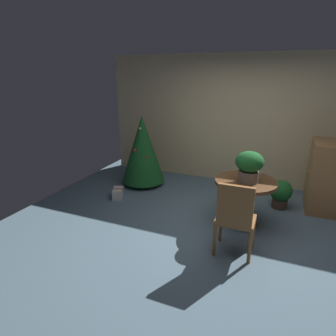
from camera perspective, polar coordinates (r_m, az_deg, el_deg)
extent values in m
plane|color=slate|center=(4.34, 10.55, -12.53)|extent=(6.60, 6.60, 0.00)
cube|color=beige|center=(5.97, 15.85, 9.07)|extent=(6.00, 0.10, 2.60)
cylinder|color=brown|center=(4.62, 14.71, -10.52)|extent=(0.46, 0.46, 0.04)
cylinder|color=brown|center=(4.47, 15.06, -6.79)|extent=(0.20, 0.20, 0.63)
cylinder|color=brown|center=(4.34, 15.43, -2.74)|extent=(0.91, 0.91, 0.05)
cylinder|color=#665B51|center=(4.25, 15.88, -1.63)|extent=(0.29, 0.29, 0.17)
ellipsoid|color=#195623|center=(4.18, 16.15, 1.26)|extent=(0.40, 0.40, 0.30)
sphere|color=#EAD14C|center=(4.22, 18.08, 1.44)|extent=(0.06, 0.06, 0.06)
sphere|color=#EAD14C|center=(4.25, 15.40, 2.00)|extent=(0.07, 0.07, 0.07)
cylinder|color=brown|center=(4.02, 10.56, -11.57)|extent=(0.04, 0.04, 0.44)
cylinder|color=brown|center=(3.98, 16.80, -12.48)|extent=(0.04, 0.04, 0.44)
cylinder|color=brown|center=(3.73, 9.38, -14.14)|extent=(0.04, 0.04, 0.44)
cylinder|color=brown|center=(3.68, 16.17, -15.18)|extent=(0.04, 0.04, 0.44)
cube|color=brown|center=(3.72, 13.50, -10.10)|extent=(0.48, 0.39, 0.05)
cube|color=brown|center=(3.45, 13.37, -7.36)|extent=(0.43, 0.05, 0.50)
cylinder|color=brown|center=(5.97, -4.95, -2.82)|extent=(0.10, 0.10, 0.09)
cone|color=#195623|center=(5.75, -5.15, 3.83)|extent=(0.88, 0.88, 1.34)
sphere|color=silver|center=(5.59, -5.65, 7.96)|extent=(0.05, 0.05, 0.05)
sphere|color=red|center=(5.54, -4.38, 2.19)|extent=(0.04, 0.04, 0.04)
sphere|color=red|center=(5.61, -6.66, 3.58)|extent=(0.07, 0.07, 0.07)
sphere|color=gold|center=(6.11, -4.56, 1.55)|extent=(0.06, 0.06, 0.06)
cube|color=silver|center=(5.39, -10.08, -5.01)|extent=(0.28, 0.35, 0.17)
cube|color=red|center=(5.39, -10.08, -5.01)|extent=(0.17, 0.10, 0.18)
cube|color=#9E6B3D|center=(5.39, 29.06, -1.47)|extent=(0.48, 0.77, 1.17)
sphere|color=#B29338|center=(5.34, 26.50, -0.56)|extent=(0.04, 0.04, 0.04)
cylinder|color=#4C382D|center=(5.30, 21.58, -6.60)|extent=(0.26, 0.26, 0.16)
sphere|color=#1E6628|center=(5.21, 21.88, -4.29)|extent=(0.37, 0.37, 0.37)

